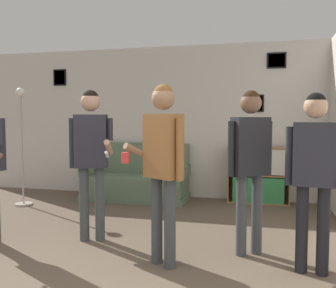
{
  "coord_description": "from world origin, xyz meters",
  "views": [
    {
      "loc": [
        1.6,
        -2.1,
        1.42
      ],
      "look_at": [
        0.5,
        2.23,
        1.11
      ],
      "focal_mm": 40.0,
      "sensor_mm": 36.0,
      "label": 1
    }
  ],
  "objects_px": {
    "bottle_on_floor": "(102,199)",
    "bookshelf": "(258,175)",
    "person_player_foreground_center": "(91,148)",
    "person_watcher_holding_cup": "(163,155)",
    "couch": "(137,181)",
    "person_spectator_far_right": "(314,164)",
    "floor_lamp": "(22,140)",
    "person_spectator_near_bookshelf": "(250,154)"
  },
  "relations": [
    {
      "from": "floor_lamp",
      "to": "person_watcher_holding_cup",
      "type": "xyz_separation_m",
      "value": [
        2.86,
        -1.87,
        0.01
      ]
    },
    {
      "from": "couch",
      "to": "person_spectator_near_bookshelf",
      "type": "bearing_deg",
      "value": -48.49
    },
    {
      "from": "bottle_on_floor",
      "to": "couch",
      "type": "bearing_deg",
      "value": 59.78
    },
    {
      "from": "person_watcher_holding_cup",
      "to": "person_spectator_far_right",
      "type": "height_order",
      "value": "person_watcher_holding_cup"
    },
    {
      "from": "person_spectator_near_bookshelf",
      "to": "bottle_on_floor",
      "type": "xyz_separation_m",
      "value": [
        -2.39,
        1.63,
        -0.94
      ]
    },
    {
      "from": "floor_lamp",
      "to": "bottle_on_floor",
      "type": "xyz_separation_m",
      "value": [
        1.26,
        0.26,
        -0.96
      ]
    },
    {
      "from": "floor_lamp",
      "to": "person_spectator_far_right",
      "type": "xyz_separation_m",
      "value": [
        4.23,
        -1.71,
        -0.06
      ]
    },
    {
      "from": "couch",
      "to": "bottle_on_floor",
      "type": "distance_m",
      "value": 0.77
    },
    {
      "from": "person_spectator_near_bookshelf",
      "to": "couch",
      "type": "bearing_deg",
      "value": 131.51
    },
    {
      "from": "person_watcher_holding_cup",
      "to": "couch",
      "type": "bearing_deg",
      "value": 113.72
    },
    {
      "from": "person_player_foreground_center",
      "to": "bottle_on_floor",
      "type": "relative_size",
      "value": 6.0
    },
    {
      "from": "couch",
      "to": "person_spectator_far_right",
      "type": "xyz_separation_m",
      "value": [
        2.59,
        -2.62,
        0.7
      ]
    },
    {
      "from": "bookshelf",
      "to": "bottle_on_floor",
      "type": "height_order",
      "value": "bookshelf"
    },
    {
      "from": "person_watcher_holding_cup",
      "to": "bottle_on_floor",
      "type": "distance_m",
      "value": 2.83
    },
    {
      "from": "floor_lamp",
      "to": "person_spectator_near_bookshelf",
      "type": "height_order",
      "value": "floor_lamp"
    },
    {
      "from": "bookshelf",
      "to": "person_spectator_near_bookshelf",
      "type": "relative_size",
      "value": 0.59
    },
    {
      "from": "floor_lamp",
      "to": "person_player_foreground_center",
      "type": "distance_m",
      "value": 2.31
    },
    {
      "from": "floor_lamp",
      "to": "person_spectator_near_bookshelf",
      "type": "relative_size",
      "value": 1.12
    },
    {
      "from": "bookshelf",
      "to": "bottle_on_floor",
      "type": "relative_size",
      "value": 3.48
    },
    {
      "from": "floor_lamp",
      "to": "person_player_foreground_center",
      "type": "relative_size",
      "value": 1.1
    },
    {
      "from": "bottle_on_floor",
      "to": "person_spectator_near_bookshelf",
      "type": "bearing_deg",
      "value": -34.25
    },
    {
      "from": "couch",
      "to": "bookshelf",
      "type": "distance_m",
      "value": 2.09
    },
    {
      "from": "bookshelf",
      "to": "person_spectator_near_bookshelf",
      "type": "height_order",
      "value": "person_spectator_near_bookshelf"
    },
    {
      "from": "person_spectator_near_bookshelf",
      "to": "person_spectator_far_right",
      "type": "relative_size",
      "value": 1.03
    },
    {
      "from": "person_spectator_far_right",
      "to": "bottle_on_floor",
      "type": "relative_size",
      "value": 5.68
    },
    {
      "from": "bottle_on_floor",
      "to": "person_spectator_far_right",
      "type": "bearing_deg",
      "value": -33.69
    },
    {
      "from": "person_spectator_far_right",
      "to": "bottle_on_floor",
      "type": "bearing_deg",
      "value": 146.31
    },
    {
      "from": "bookshelf",
      "to": "bottle_on_floor",
      "type": "bearing_deg",
      "value": -161.22
    },
    {
      "from": "bookshelf",
      "to": "couch",
      "type": "bearing_deg",
      "value": -174.83
    },
    {
      "from": "person_spectator_near_bookshelf",
      "to": "bottle_on_floor",
      "type": "bearing_deg",
      "value": 145.75
    },
    {
      "from": "couch",
      "to": "bookshelf",
      "type": "xyz_separation_m",
      "value": [
        2.08,
        0.19,
        0.16
      ]
    },
    {
      "from": "person_player_foreground_center",
      "to": "person_spectator_near_bookshelf",
      "type": "bearing_deg",
      "value": -0.31
    },
    {
      "from": "person_player_foreground_center",
      "to": "person_watcher_holding_cup",
      "type": "xyz_separation_m",
      "value": [
        0.99,
        -0.51,
        -0.0
      ]
    },
    {
      "from": "person_watcher_holding_cup",
      "to": "person_spectator_near_bookshelf",
      "type": "relative_size",
      "value": 1.02
    },
    {
      "from": "person_player_foreground_center",
      "to": "person_watcher_holding_cup",
      "type": "height_order",
      "value": "person_player_foreground_center"
    },
    {
      "from": "person_spectator_far_right",
      "to": "bottle_on_floor",
      "type": "distance_m",
      "value": 3.67
    },
    {
      "from": "bookshelf",
      "to": "person_watcher_holding_cup",
      "type": "bearing_deg",
      "value": -106.14
    },
    {
      "from": "bookshelf",
      "to": "bottle_on_floor",
      "type": "xyz_separation_m",
      "value": [
        -2.46,
        -0.84,
        -0.36
      ]
    },
    {
      "from": "couch",
      "to": "floor_lamp",
      "type": "xyz_separation_m",
      "value": [
        -1.64,
        -0.91,
        0.76
      ]
    },
    {
      "from": "bottle_on_floor",
      "to": "bookshelf",
      "type": "bearing_deg",
      "value": 18.78
    },
    {
      "from": "bookshelf",
      "to": "person_watcher_holding_cup",
      "type": "distance_m",
      "value": 3.15
    },
    {
      "from": "floor_lamp",
      "to": "person_spectator_far_right",
      "type": "relative_size",
      "value": 1.16
    }
  ]
}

